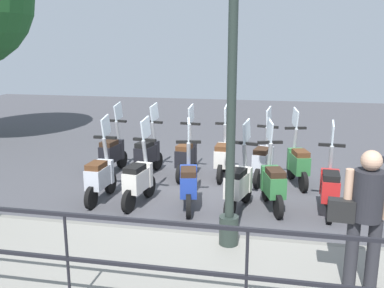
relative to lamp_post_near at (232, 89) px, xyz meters
name	(u,v)px	position (x,y,z in m)	size (l,w,h in m)	color
ground_plane	(215,193)	(2.40, 0.53, -2.26)	(28.00, 28.00, 0.00)	#424247
promenade_walkway	(178,273)	(-0.75, 0.53, -2.18)	(2.20, 20.00, 0.15)	gray
fence_railing	(153,250)	(-1.80, 0.53, -1.35)	(0.04, 16.03, 1.07)	black
lamp_post_near	(232,89)	(0.00, 0.00, 0.00)	(0.26, 0.90, 4.72)	#232D28
pedestrian_with_bag	(365,210)	(-0.80, -1.54, -1.18)	(0.34, 0.65, 1.59)	#28282D
scooter_near_0	(330,186)	(1.75, -1.49, -1.78)	(1.23, 0.44, 1.54)	black
scooter_near_1	(273,183)	(1.77, -0.55, -1.78)	(1.21, 0.53, 1.54)	black
scooter_near_2	(239,183)	(1.61, 0.01, -1.78)	(1.21, 0.52, 1.54)	black
scooter_near_3	(189,182)	(1.52, 0.87, -1.78)	(1.22, 0.49, 1.54)	black
scooter_near_4	(139,179)	(1.53, 1.78, -1.78)	(1.23, 0.45, 1.54)	black
scooter_near_5	(100,175)	(1.57, 2.52, -1.78)	(1.23, 0.44, 1.54)	black
scooter_far_0	(298,162)	(3.18, -1.03, -1.78)	(1.21, 0.52, 1.54)	black
scooter_far_1	(263,160)	(3.22, -0.34, -1.78)	(1.22, 0.50, 1.54)	black
scooter_far_2	(223,156)	(3.37, 0.51, -1.78)	(1.23, 0.44, 1.54)	black
scooter_far_3	(186,156)	(3.23, 1.28, -1.78)	(1.23, 0.44, 1.54)	black
scooter_far_4	(148,153)	(3.28, 2.15, -1.78)	(1.22, 0.49, 1.54)	black
scooter_far_5	(113,152)	(3.24, 2.95, -1.78)	(1.23, 0.44, 1.54)	black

